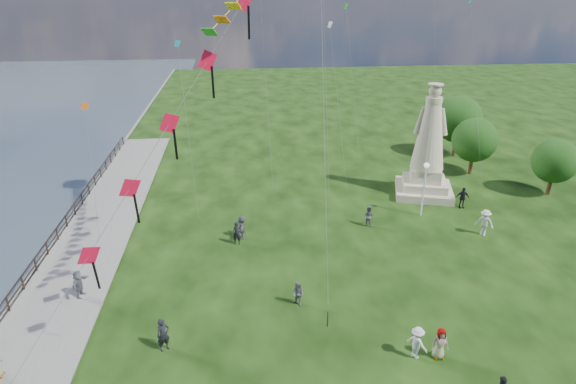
{
  "coord_description": "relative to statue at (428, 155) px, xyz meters",
  "views": [
    {
      "loc": [
        -3.72,
        -16.79,
        16.09
      ],
      "look_at": [
        -1.0,
        8.0,
        5.5
      ],
      "focal_mm": 30.0,
      "sensor_mm": 36.0,
      "label": 1
    }
  ],
  "objects": [
    {
      "name": "person_7",
      "position": [
        -6.2,
        -5.23,
        -2.72
      ],
      "size": [
        0.89,
        0.84,
        1.57
      ],
      "primitive_type": "imported",
      "rotation": [
        0.0,
        0.0,
        2.47
      ],
      "color": "#595960",
      "rests_on": "ground"
    },
    {
      "name": "person_11",
      "position": [
        -15.45,
        -6.16,
        -2.65
      ],
      "size": [
        0.79,
        1.64,
        1.72
      ],
      "primitive_type": "imported",
      "rotation": [
        0.0,
        0.0,
        4.78
      ],
      "color": "#595960",
      "rests_on": "ground"
    },
    {
      "name": "person_6",
      "position": [
        -15.79,
        -7.01,
        -2.68
      ],
      "size": [
        0.64,
        0.45,
        1.65
      ],
      "primitive_type": "imported",
      "rotation": [
        0.0,
        0.0,
        -0.1
      ],
      "color": "black",
      "rests_on": "ground"
    },
    {
      "name": "person_0",
      "position": [
        -19.41,
        -17.05,
        -2.63
      ],
      "size": [
        0.76,
        0.68,
        1.74
      ],
      "primitive_type": "imported",
      "rotation": [
        0.0,
        0.0,
        0.51
      ],
      "color": "black",
      "rests_on": "ground"
    },
    {
      "name": "tree_row",
      "position": [
        7.43,
        5.51,
        -0.03
      ],
      "size": [
        8.22,
        14.89,
        6.21
      ],
      "color": "#382314",
      "rests_on": "ground"
    },
    {
      "name": "waterfront",
      "position": [
        -27.01,
        -10.23,
        -3.57
      ],
      "size": [
        200.0,
        200.0,
        1.51
      ],
      "color": "#354250",
      "rests_on": "ground"
    },
    {
      "name": "person_4",
      "position": [
        -6.49,
        -19.03,
        -2.69
      ],
      "size": [
        0.82,
        0.53,
        1.63
      ],
      "primitive_type": "imported",
      "rotation": [
        0.0,
        0.0,
        -0.05
      ],
      "color": "#595960",
      "rests_on": "ground"
    },
    {
      "name": "person_1",
      "position": [
        -12.57,
        -14.28,
        -2.77
      ],
      "size": [
        0.81,
        0.82,
        1.47
      ],
      "primitive_type": "imported",
      "rotation": [
        0.0,
        0.0,
        -0.81
      ],
      "color": "#595960",
      "rests_on": "ground"
    },
    {
      "name": "person_2",
      "position": [
        -7.56,
        -18.88,
        -2.67
      ],
      "size": [
        1.11,
        1.19,
        1.67
      ],
      "primitive_type": "imported",
      "rotation": [
        0.0,
        0.0,
        2.24
      ],
      "color": "silver",
      "rests_on": "ground"
    },
    {
      "name": "person_9",
      "position": [
        1.99,
        -2.99,
        -2.64
      ],
      "size": [
        1.07,
        0.64,
        1.73
      ],
      "primitive_type": "imported",
      "rotation": [
        0.0,
        0.0,
        -0.13
      ],
      "color": "black",
      "rests_on": "ground"
    },
    {
      "name": "red_kite_train",
      "position": [
        -17.69,
        -14.62,
        7.99
      ],
      "size": [
        12.56,
        9.35,
        18.54
      ],
      "color": "black",
      "rests_on": "ground"
    },
    {
      "name": "person_5",
      "position": [
        -24.63,
        -12.24,
        -2.69
      ],
      "size": [
        0.98,
        1.62,
        1.63
      ],
      "primitive_type": "imported",
      "rotation": [
        0.0,
        0.0,
        1.34
      ],
      "color": "#595960",
      "rests_on": "ground"
    },
    {
      "name": "lamppost",
      "position": [
        -1.73,
        -4.06,
        -0.41
      ],
      "size": [
        0.4,
        0.4,
        4.3
      ],
      "color": "silver",
      "rests_on": "ground"
    },
    {
      "name": "person_8",
      "position": [
        1.48,
        -7.58,
        -2.53
      ],
      "size": [
        1.39,
        1.29,
        1.95
      ],
      "primitive_type": "imported",
      "rotation": [
        0.0,
        0.0,
        -0.66
      ],
      "color": "silver",
      "rests_on": "ground"
    },
    {
      "name": "small_kites",
      "position": [
        -8.89,
        4.02,
        11.18
      ],
      "size": [
        29.88,
        20.42,
        30.77
      ],
      "color": "teal",
      "rests_on": "ground"
    },
    {
      "name": "statue",
      "position": [
        0.0,
        0.0,
        0.0
      ],
      "size": [
        5.68,
        5.68,
        9.28
      ],
      "rotation": [
        0.0,
        0.0,
        -0.29
      ],
      "color": "beige",
      "rests_on": "ground"
    }
  ]
}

